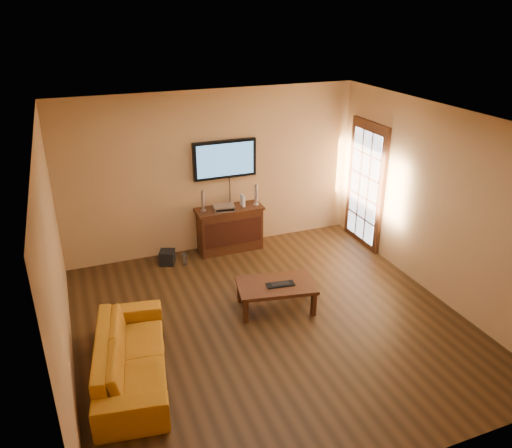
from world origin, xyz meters
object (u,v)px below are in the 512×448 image
speaker_left (203,202)px  keyboard (280,284)px  media_console (230,229)px  sofa (131,349)px  game_console (243,200)px  speaker_right (256,195)px  av_receiver (224,208)px  bottle (185,259)px  coffee_table (276,287)px  subwoofer (167,257)px  television (225,159)px

speaker_left → keyboard: 2.18m
media_console → sofa: size_ratio=0.60×
speaker_left → game_console: size_ratio=1.78×
media_console → keyboard: media_console is taller
media_console → speaker_right: 0.72m
av_receiver → bottle: size_ratio=1.62×
sofa → av_receiver: bearing=-27.9°
coffee_table → subwoofer: (-1.13, 1.84, -0.23)m
coffee_table → av_receiver: 1.99m
coffee_table → speaker_right: bearing=76.4°
keyboard → speaker_left: bearing=103.3°
game_console → speaker_right: bearing=-10.8°
bottle → keyboard: keyboard is taller
speaker_left → av_receiver: (0.33, -0.08, -0.12)m
coffee_table → speaker_right: size_ratio=3.22×
speaker_right → subwoofer: bearing=-175.7°
speaker_right → subwoofer: speaker_right is taller
subwoofer → coffee_table: bearing=-36.4°
television → sofa: television is taller
speaker_left → bottle: speaker_left is taller
television → game_console: bearing=-33.3°
keyboard → coffee_table: bearing=131.6°
game_console → subwoofer: bearing=-177.1°
television → subwoofer: bearing=-164.5°
speaker_left → bottle: 0.98m
speaker_right → bottle: (-1.35, -0.26, -0.83)m
av_receiver → game_console: (0.35, 0.06, 0.06)m
sofa → subwoofer: 2.70m
subwoofer → bottle: bearing=-6.1°
television → sofa: 3.70m
media_console → av_receiver: (-0.11, -0.04, 0.42)m
av_receiver → game_console: 0.36m
av_receiver → bottle: (-0.77, -0.23, -0.71)m
television → av_receiver: size_ratio=3.10×
speaker_right → keyboard: bearing=-102.1°
subwoofer → game_console: bearing=28.3°
speaker_left → bottle: size_ratio=1.62×
media_console → coffee_table: bearing=-90.0°
television → speaker_right: size_ratio=3.00×
game_console → coffee_table: bearing=-100.4°
media_console → television: bearing=90.0°
media_console → television: television is taller
media_console → speaker_right: size_ratio=3.17×
media_console → speaker_left: (-0.44, 0.04, 0.54)m
keyboard → television: bearing=91.2°
media_console → television: 1.19m
speaker_left → keyboard: speaker_left is taller
speaker_left → sofa: bearing=-121.1°
speaker_right → sofa: bearing=-134.0°
speaker_left → bottle: (-0.43, -0.31, -0.83)m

